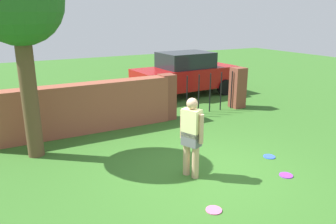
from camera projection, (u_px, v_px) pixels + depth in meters
The scene contains 9 objects.
ground_plane at pixel (205, 173), 6.74m from camera, with size 40.00×40.00×0.00m, color #336623.
brick_wall at pixel (83, 108), 8.93m from camera, with size 4.99×0.50×1.36m, color brown.
tree at pixel (18, 6), 6.68m from camera, with size 1.85×1.85×4.34m.
person at pixel (191, 134), 6.39m from camera, with size 0.34×0.51×1.62m.
fence_gate at pixel (204, 92), 10.76m from camera, with size 3.23×0.44×1.40m.
car at pixel (185, 74), 13.13m from camera, with size 4.28×2.08×1.72m.
frisbee_blue at pixel (269, 157), 7.51m from camera, with size 0.27×0.27×0.02m, color blue.
frisbee_pink at pixel (214, 210), 5.45m from camera, with size 0.27×0.27×0.02m, color pink.
frisbee_purple at pixel (286, 175), 6.63m from camera, with size 0.27×0.27×0.02m, color purple.
Camera 1 is at (-3.58, -5.00, 3.12)m, focal length 35.11 mm.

